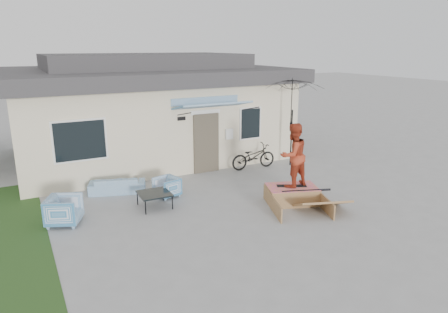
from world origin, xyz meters
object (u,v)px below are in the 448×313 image
armchair_left (64,209)px  skate_ramp (292,195)px  coffee_table (155,200)px  bicycle (253,154)px  loveseat (117,182)px  patio_umbrella (292,119)px  skater (293,154)px  armchair_right (167,186)px  skateboard (292,185)px

armchair_left → skate_ramp: (5.96, -1.48, -0.17)m
coffee_table → bicycle: size_ratio=0.49×
coffee_table → skate_ramp: size_ratio=0.46×
loveseat → armchair_left: 2.41m
patio_umbrella → skater: size_ratio=1.41×
bicycle → skate_ramp: bicycle is taller
coffee_table → patio_umbrella: 6.28m
loveseat → patio_umbrella: 6.65m
patio_umbrella → bicycle: bearing=170.0°
loveseat → skater: bearing=162.1°
skater → armchair_right: bearing=-41.3°
coffee_table → patio_umbrella: size_ratio=0.33×
loveseat → skateboard: (4.25, -3.12, 0.17)m
loveseat → armchair_right: size_ratio=2.53×
armchair_left → armchair_right: (2.95, 0.63, -0.07)m
bicycle → skater: bearing=169.8°
bicycle → skateboard: size_ratio=2.04×
skate_ramp → skateboard: skateboard is taller
bicycle → patio_umbrella: 1.92m
armchair_right → skate_ramp: bearing=40.3°
armchair_left → skater: size_ratio=0.44×
armchair_left → armchair_right: armchair_left is taller
armchair_right → coffee_table: bearing=-58.0°
coffee_table → loveseat: bearing=110.7°
coffee_table → skater: 4.08m
armchair_left → armchair_right: 3.02m
loveseat → skate_ramp: bearing=161.7°
coffee_table → skateboard: (3.61, -1.45, 0.28)m
armchair_left → skater: (5.98, -1.44, 1.02)m
patio_umbrella → loveseat: bearing=179.4°
armchair_right → coffee_table: 0.87m
armchair_right → skateboard: armchair_right is taller
armchair_right → bicycle: bicycle is taller
armchair_right → patio_umbrella: bearing=85.9°
skater → skate_ramp: bearing=63.5°
armchair_right → coffee_table: armchair_right is taller
patio_umbrella → armchair_left: bearing=-168.9°
armchair_right → patio_umbrella: (5.28, 0.99, 1.42)m
armchair_right → coffee_table: size_ratio=0.78×
loveseat → skateboard: bearing=162.1°
skateboard → skate_ramp: bearing=-82.1°
armchair_right → loveseat: bearing=-145.4°
bicycle → skate_ramp: (-0.79, -3.36, -0.32)m
armchair_right → skater: 3.83m
coffee_table → skater: size_ratio=0.47×
loveseat → armchair_right: armchair_right is taller
loveseat → coffee_table: loveseat is taller
coffee_table → bicycle: bicycle is taller
loveseat → armchair_left: (-1.73, -1.68, 0.08)m
bicycle → armchair_right: bearing=111.1°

